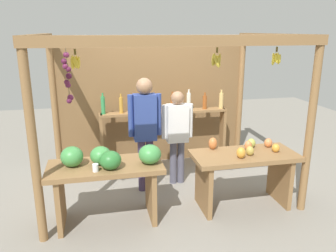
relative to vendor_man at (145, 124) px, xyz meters
The scene contains 7 objects.
ground_plane 1.07m from the vendor_man, 11.44° to the left, with size 12.00×12.00×0.00m, color gray.
market_stall 0.71m from the vendor_man, 61.76° to the left, with size 3.43×2.25×2.28m.
fruit_counter_left 1.02m from the vendor_man, 127.73° to the right, with size 1.42×0.64×1.00m.
fruit_counter_right 1.49m from the vendor_man, 31.01° to the right, with size 1.39×0.66×0.92m.
bottle_shelf_unit 1.00m from the vendor_man, 61.52° to the left, with size 2.20×0.22×1.35m.
vendor_man is the anchor object (origin of this frame).
vendor_woman 0.56m from the vendor_man, 16.22° to the left, with size 0.48×0.20×1.46m.
Camera 1 is at (-0.97, -4.68, 2.33)m, focal length 36.02 mm.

